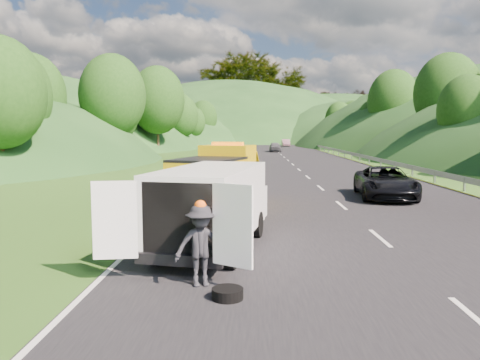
{
  "coord_description": "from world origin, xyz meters",
  "views": [
    {
      "loc": [
        -0.69,
        -15.42,
        3.11
      ],
      "look_at": [
        -1.18,
        1.84,
        1.3
      ],
      "focal_mm": 35.0,
      "sensor_mm": 36.0,
      "label": 1
    }
  ],
  "objects_px": {
    "worker": "(201,286)",
    "white_van": "(213,203)",
    "passing_suv": "(385,198)",
    "tow_truck": "(219,174)",
    "woman": "(157,219)",
    "spare_tire": "(228,300)",
    "child": "(199,225)",
    "suitcase": "(131,213)"
  },
  "relations": [
    {
      "from": "tow_truck",
      "to": "worker",
      "type": "distance_m",
      "value": 11.07
    },
    {
      "from": "suitcase",
      "to": "passing_suv",
      "type": "bearing_deg",
      "value": 29.69
    },
    {
      "from": "child",
      "to": "worker",
      "type": "bearing_deg",
      "value": -61.12
    },
    {
      "from": "suitcase",
      "to": "spare_tire",
      "type": "bearing_deg",
      "value": -63.25
    },
    {
      "from": "tow_truck",
      "to": "woman",
      "type": "xyz_separation_m",
      "value": [
        -1.92,
        -3.88,
        -1.28
      ]
    },
    {
      "from": "tow_truck",
      "to": "worker",
      "type": "height_order",
      "value": "tow_truck"
    },
    {
      "from": "worker",
      "to": "passing_suv",
      "type": "xyz_separation_m",
      "value": [
        7.17,
        12.6,
        0.0
      ]
    },
    {
      "from": "worker",
      "to": "suitcase",
      "type": "xyz_separation_m",
      "value": [
        -3.17,
        6.71,
        0.29
      ]
    },
    {
      "from": "white_van",
      "to": "child",
      "type": "height_order",
      "value": "white_van"
    },
    {
      "from": "tow_truck",
      "to": "spare_tire",
      "type": "relative_size",
      "value": 10.94
    },
    {
      "from": "spare_tire",
      "to": "child",
      "type": "bearing_deg",
      "value": 100.86
    },
    {
      "from": "passing_suv",
      "to": "worker",
      "type": "bearing_deg",
      "value": -113.92
    },
    {
      "from": "spare_tire",
      "to": "suitcase",
      "type": "bearing_deg",
      "value": 116.75
    },
    {
      "from": "tow_truck",
      "to": "passing_suv",
      "type": "distance_m",
      "value": 7.88
    },
    {
      "from": "tow_truck",
      "to": "woman",
      "type": "bearing_deg",
      "value": -99.66
    },
    {
      "from": "woman",
      "to": "spare_tire",
      "type": "xyz_separation_m",
      "value": [
        2.93,
        -7.83,
        0.0
      ]
    },
    {
      "from": "tow_truck",
      "to": "suitcase",
      "type": "xyz_separation_m",
      "value": [
        -2.74,
        -4.28,
        -0.99
      ]
    },
    {
      "from": "child",
      "to": "passing_suv",
      "type": "bearing_deg",
      "value": 60.8
    },
    {
      "from": "tow_truck",
      "to": "spare_tire",
      "type": "distance_m",
      "value": 11.83
    },
    {
      "from": "white_van",
      "to": "woman",
      "type": "distance_m",
      "value": 4.87
    },
    {
      "from": "passing_suv",
      "to": "child",
      "type": "bearing_deg",
      "value": -135.4
    },
    {
      "from": "white_van",
      "to": "woman",
      "type": "bearing_deg",
      "value": 130.99
    },
    {
      "from": "child",
      "to": "white_van",
      "type": "bearing_deg",
      "value": -54.67
    },
    {
      "from": "worker",
      "to": "white_van",
      "type": "bearing_deg",
      "value": 73.17
    },
    {
      "from": "child",
      "to": "suitcase",
      "type": "xyz_separation_m",
      "value": [
        -2.41,
        0.5,
        0.29
      ]
    },
    {
      "from": "suitcase",
      "to": "tow_truck",
      "type": "bearing_deg",
      "value": 57.39
    },
    {
      "from": "white_van",
      "to": "spare_tire",
      "type": "bearing_deg",
      "value": -70.34
    },
    {
      "from": "worker",
      "to": "passing_suv",
      "type": "height_order",
      "value": "worker"
    },
    {
      "from": "child",
      "to": "passing_suv",
      "type": "xyz_separation_m",
      "value": [
        7.93,
        6.39,
        0.0
      ]
    },
    {
      "from": "white_van",
      "to": "worker",
      "type": "relative_size",
      "value": 3.95
    },
    {
      "from": "child",
      "to": "passing_suv",
      "type": "height_order",
      "value": "passing_suv"
    },
    {
      "from": "tow_truck",
      "to": "child",
      "type": "relative_size",
      "value": 5.92
    },
    {
      "from": "white_van",
      "to": "worker",
      "type": "height_order",
      "value": "white_van"
    },
    {
      "from": "tow_truck",
      "to": "suitcase",
      "type": "height_order",
      "value": "tow_truck"
    },
    {
      "from": "white_van",
      "to": "woman",
      "type": "xyz_separation_m",
      "value": [
        -2.35,
        4.08,
        -1.23
      ]
    },
    {
      "from": "tow_truck",
      "to": "passing_suv",
      "type": "relative_size",
      "value": 1.24
    },
    {
      "from": "child",
      "to": "suitcase",
      "type": "bearing_deg",
      "value": -169.69
    },
    {
      "from": "worker",
      "to": "passing_suv",
      "type": "bearing_deg",
      "value": 43.55
    },
    {
      "from": "woman",
      "to": "child",
      "type": "height_order",
      "value": "woman"
    },
    {
      "from": "tow_truck",
      "to": "white_van",
      "type": "bearing_deg",
      "value": -70.22
    },
    {
      "from": "tow_truck",
      "to": "passing_suv",
      "type": "bearing_deg",
      "value": 28.65
    },
    {
      "from": "woman",
      "to": "passing_suv",
      "type": "bearing_deg",
      "value": -53.98
    }
  ]
}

